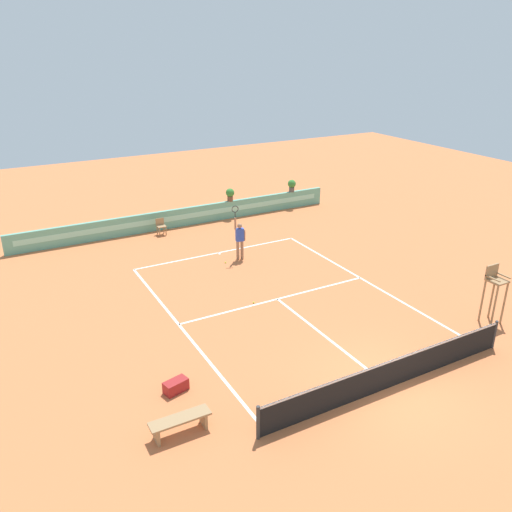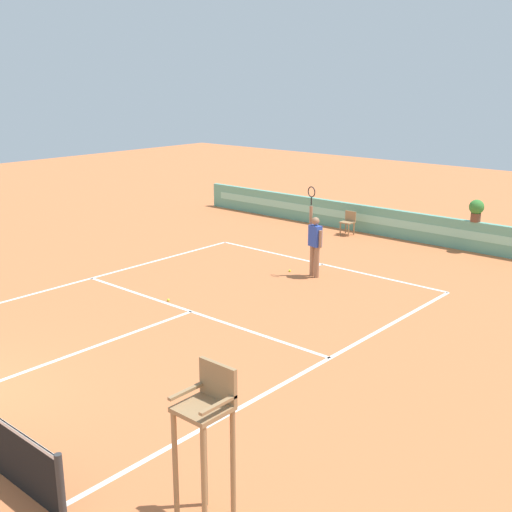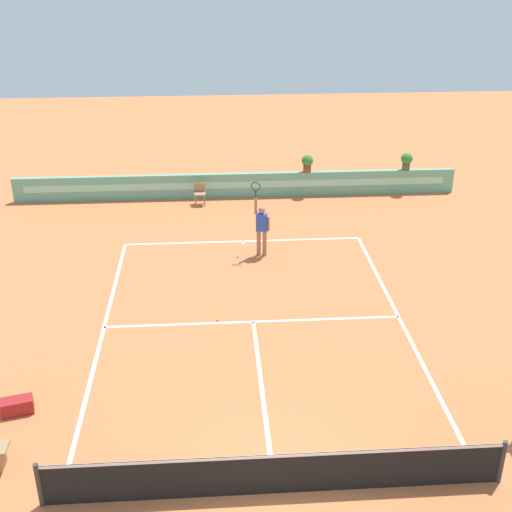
# 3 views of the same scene
# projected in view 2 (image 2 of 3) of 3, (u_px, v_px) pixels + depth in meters

# --- Properties ---
(ground_plane) EXTENTS (60.00, 60.00, 0.00)m
(ground_plane) POSITION_uv_depth(u_px,v_px,m) (179.00, 316.00, 15.41)
(ground_plane) COLOR #C66B3D
(court_lines) EXTENTS (8.32, 11.94, 0.01)m
(court_lines) POSITION_uv_depth(u_px,v_px,m) (200.00, 308.00, 15.93)
(court_lines) COLOR white
(court_lines) RESTS_ON ground
(back_wall_barrier) EXTENTS (18.00, 0.21, 1.00)m
(back_wall_barrier) POSITION_uv_depth(u_px,v_px,m) (396.00, 224.00, 22.82)
(back_wall_barrier) COLOR #60A88E
(back_wall_barrier) RESTS_ON ground
(umpire_chair) EXTENTS (0.60, 0.60, 2.14)m
(umpire_chair) POSITION_uv_depth(u_px,v_px,m) (207.00, 427.00, 7.95)
(umpire_chair) COLOR #99754C
(umpire_chair) RESTS_ON ground
(ball_kid_chair) EXTENTS (0.44, 0.44, 0.85)m
(ball_kid_chair) POSITION_uv_depth(u_px,v_px,m) (348.00, 222.00, 23.26)
(ball_kid_chair) COLOR #99754C
(ball_kid_chair) RESTS_ON ground
(tennis_player) EXTENTS (0.61, 0.29, 2.58)m
(tennis_player) POSITION_uv_depth(u_px,v_px,m) (315.00, 241.00, 18.20)
(tennis_player) COLOR #9E7051
(tennis_player) RESTS_ON ground
(tennis_ball_near_baseline) EXTENTS (0.07, 0.07, 0.07)m
(tennis_ball_near_baseline) POSITION_uv_depth(u_px,v_px,m) (290.00, 271.00, 18.90)
(tennis_ball_near_baseline) COLOR #CCE033
(tennis_ball_near_baseline) RESTS_ON ground
(tennis_ball_mid_court) EXTENTS (0.07, 0.07, 0.07)m
(tennis_ball_mid_court) POSITION_uv_depth(u_px,v_px,m) (168.00, 300.00, 16.42)
(tennis_ball_mid_court) COLOR #CCE033
(tennis_ball_mid_court) RESTS_ON ground
(potted_plant_right) EXTENTS (0.48, 0.48, 0.72)m
(potted_plant_right) POSITION_uv_depth(u_px,v_px,m) (476.00, 209.00, 20.76)
(potted_plant_right) COLOR brown
(potted_plant_right) RESTS_ON back_wall_barrier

